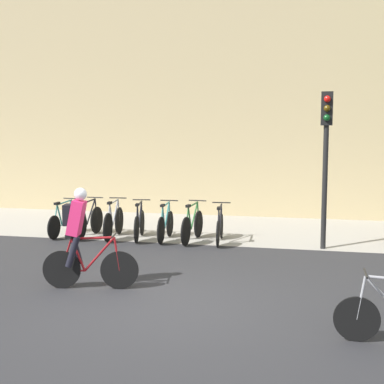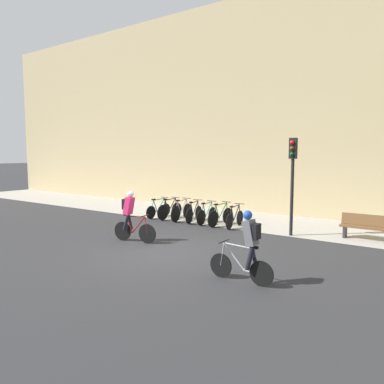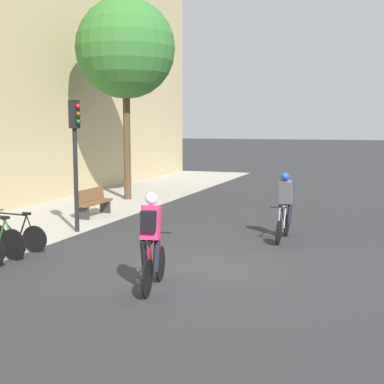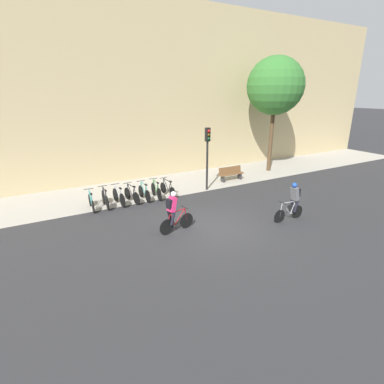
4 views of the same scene
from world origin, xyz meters
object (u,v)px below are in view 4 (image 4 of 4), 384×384
at_px(cyclist_pink, 173,211).
at_px(parked_bike_2, 119,197).
at_px(cyclist_grey, 293,200).
at_px(parked_bike_6, 168,189).
at_px(parked_bike_5, 156,191).
at_px(parked_bike_1, 105,199).
at_px(bench, 231,173).
at_px(parked_bike_3, 132,195).
at_px(parked_bike_0, 91,202).
at_px(parked_bike_4, 144,193).
at_px(traffic_light_pole, 208,148).

bearing_deg(cyclist_pink, parked_bike_2, 103.29).
distance_m(cyclist_grey, parked_bike_2, 8.50).
bearing_deg(parked_bike_2, parked_bike_6, -0.04).
distance_m(cyclist_pink, parked_bike_5, 4.46).
distance_m(parked_bike_1, bench, 8.35).
bearing_deg(parked_bike_1, parked_bike_3, -0.03).
distance_m(parked_bike_0, parked_bike_4, 2.75).
distance_m(parked_bike_2, parked_bike_3, 0.69).
bearing_deg(traffic_light_pole, parked_bike_5, 177.03).
distance_m(parked_bike_2, traffic_light_pole, 5.63).
bearing_deg(bench, parked_bike_3, -173.98).
bearing_deg(parked_bike_0, parked_bike_2, 0.09).
bearing_deg(cyclist_pink, parked_bike_6, 67.94).
height_order(parked_bike_0, parked_bike_1, parked_bike_1).
xyz_separation_m(parked_bike_5, parked_bike_6, (0.69, -0.00, -0.02)).
bearing_deg(parked_bike_4, parked_bike_1, 179.99).
distance_m(parked_bike_6, bench, 4.93).
height_order(parked_bike_1, parked_bike_3, parked_bike_1).
bearing_deg(parked_bike_3, cyclist_pink, -85.67).
distance_m(cyclist_grey, parked_bike_4, 7.54).
relative_size(parked_bike_2, parked_bike_4, 1.06).
bearing_deg(parked_bike_6, parked_bike_2, 179.96).
distance_m(cyclist_pink, parked_bike_2, 4.45).
xyz_separation_m(parked_bike_2, traffic_light_pole, (5.22, -0.16, 2.09)).
xyz_separation_m(parked_bike_4, parked_bike_6, (1.38, -0.00, -0.01)).
bearing_deg(parked_bike_6, cyclist_grey, -58.62).
distance_m(parked_bike_0, parked_bike_2, 1.38).
relative_size(parked_bike_3, parked_bike_4, 1.00).
distance_m(parked_bike_1, parked_bike_3, 1.38).
xyz_separation_m(cyclist_pink, parked_bike_1, (-1.70, 4.30, -0.53)).
xyz_separation_m(parked_bike_1, bench, (8.32, 0.73, 0.06)).
height_order(cyclist_grey, parked_bike_3, cyclist_grey).
bearing_deg(traffic_light_pole, parked_bike_3, 177.92).
xyz_separation_m(parked_bike_1, parked_bike_3, (1.38, -0.00, -0.02)).
relative_size(cyclist_pink, bench, 1.04).
relative_size(cyclist_pink, parked_bike_0, 1.08).
height_order(cyclist_pink, parked_bike_4, cyclist_pink).
distance_m(parked_bike_1, parked_bike_5, 2.75).
height_order(parked_bike_0, parked_bike_2, parked_bike_2).
height_order(cyclist_pink, parked_bike_1, cyclist_pink).
bearing_deg(cyclist_grey, parked_bike_0, 143.09).
bearing_deg(parked_bike_4, bench, 6.68).
height_order(parked_bike_6, bench, parked_bike_6).
bearing_deg(bench, parked_bike_0, -175.34).
relative_size(cyclist_grey, parked_bike_0, 1.06).
relative_size(cyclist_pink, traffic_light_pole, 0.49).
bearing_deg(bench, cyclist_pink, -142.76).
distance_m(cyclist_pink, parked_bike_4, 4.35).
xyz_separation_m(cyclist_grey, parked_bike_1, (-6.94, 5.73, -0.53)).
xyz_separation_m(parked_bike_2, parked_bike_3, (0.69, -0.00, -0.02)).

